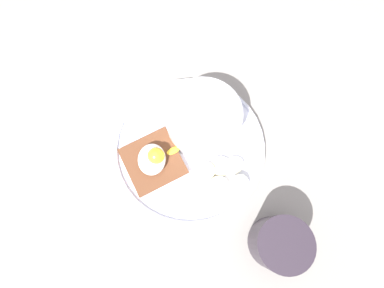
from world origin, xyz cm
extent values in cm
cube|color=gray|center=(0.00, 0.00, 1.00)|extent=(120.00, 120.00, 2.00)
cylinder|color=white|center=(0.00, 0.00, 2.50)|extent=(27.60, 27.60, 1.00)
torus|color=white|center=(0.00, 0.00, 3.30)|extent=(27.40, 27.40, 0.60)
cylinder|color=white|center=(-4.27, 2.48, 5.98)|extent=(13.19, 13.19, 5.96)
torus|color=white|center=(-4.27, 2.48, 8.96)|extent=(13.39, 13.39, 0.60)
cylinder|color=#D1B08C|center=(-4.27, 2.48, 5.49)|extent=(11.79, 11.79, 4.57)
ellipsoid|color=#D1B08C|center=(-4.27, 2.48, 7.57)|extent=(11.20, 11.20, 1.20)
ellipsoid|color=tan|center=(-7.32, 4.51, 7.95)|extent=(1.86, 1.31, 0.75)
ellipsoid|color=tan|center=(-2.97, 1.99, 7.90)|extent=(1.04, 1.56, 0.65)
ellipsoid|color=tan|center=(-6.46, 5.16, 7.88)|extent=(0.95, 1.44, 0.60)
ellipsoid|color=tan|center=(-3.81, 0.66, 7.97)|extent=(2.03, 1.48, 0.80)
ellipsoid|color=#A68358|center=(-3.09, 1.17, 7.93)|extent=(1.41, 1.85, 0.71)
ellipsoid|color=#D4B28C|center=(-1.43, 0.77, 7.96)|extent=(1.52, 2.00, 0.77)
ellipsoid|color=beige|center=(-5.39, 2.85, 7.91)|extent=(1.41, 1.79, 0.67)
cube|color=brown|center=(2.63, -6.60, 3.97)|extent=(12.77, 12.77, 0.30)
cube|color=brown|center=(2.63, -6.60, 3.54)|extent=(12.52, 12.52, 1.07)
ellipsoid|color=white|center=(2.63, -6.60, 5.33)|extent=(5.59, 4.82, 2.52)
sphere|color=yellow|center=(2.25, -5.78, 6.17)|extent=(2.95, 2.95, 2.95)
ellipsoid|color=yellow|center=(0.91, -2.92, 4.27)|extent=(2.16, 2.81, 0.36)
cylinder|color=#F8E8C5|center=(3.85, 5.44, 3.52)|extent=(4.95, 4.94, 1.22)
cylinder|color=#C1B59A|center=(3.85, 5.44, 3.95)|extent=(0.89, 0.89, 0.18)
cylinder|color=#F7E8BA|center=(7.22, 4.87, 3.52)|extent=(4.34, 4.30, 1.19)
cylinder|color=#C0B591|center=(7.22, 4.87, 3.97)|extent=(0.78, 0.77, 0.17)
cylinder|color=#F3E7B8|center=(4.71, 2.80, 3.70)|extent=(3.98, 4.07, 1.63)
cylinder|color=#BDB490|center=(4.71, 2.80, 4.29)|extent=(0.71, 0.72, 0.20)
cylinder|color=beige|center=(3.62, 7.96, 3.56)|extent=(3.66, 3.58, 1.39)
cylinder|color=#B9B092|center=(3.62, 7.96, 3.99)|extent=(0.65, 0.64, 0.22)
cylinder|color=beige|center=(6.96, 8.58, 3.76)|extent=(4.20, 4.13, 1.79)
cylinder|color=#B9B28E|center=(6.96, 8.58, 4.39)|extent=(0.74, 0.73, 0.22)
cylinder|color=#2C242E|center=(17.00, 13.71, 5.98)|extent=(8.64, 8.64, 7.96)
cylinder|color=#3B241B|center=(17.00, 13.71, 9.00)|extent=(7.35, 7.35, 0.40)
camera|label=1|loc=(14.15, -0.42, 55.69)|focal=28.00mm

